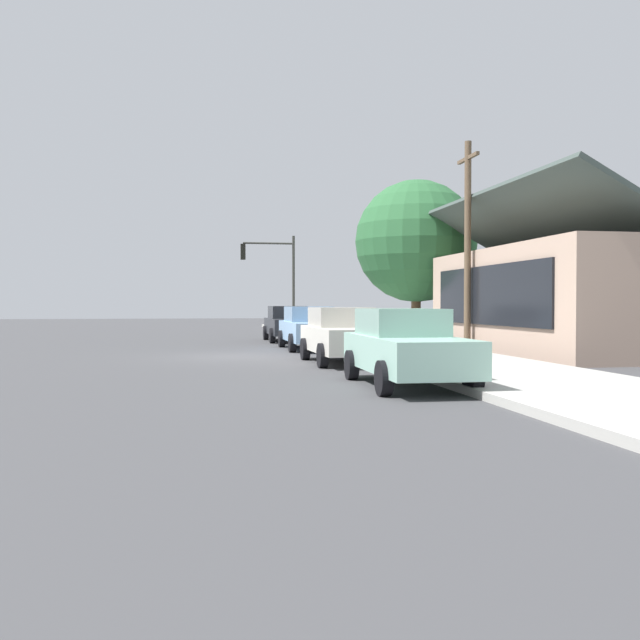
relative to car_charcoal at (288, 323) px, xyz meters
name	(u,v)px	position (x,y,z in m)	size (l,w,h in m)	color
ground_plane	(240,356)	(8.96, -2.73, -0.82)	(120.00, 120.00, 0.00)	#424244
sidewalk_curb	(408,352)	(8.96, 2.87, -0.74)	(60.00, 4.20, 0.16)	#B2AFA8
car_charcoal	(288,323)	(0.00, 0.00, 0.00)	(4.82, 2.01, 1.59)	#2D3035
car_skyblue	(310,327)	(5.77, 0.06, 0.00)	(4.88, 1.99, 1.59)	#8CB7E0
car_ivory	(343,335)	(11.97, 0.01, 0.00)	(4.49, 2.03, 1.59)	silver
car_seafoam	(406,346)	(17.73, 0.11, 0.00)	(4.65, 1.98, 1.59)	#9ED1BC
storefront_building	(583,296)	(8.96, 9.25, 1.14)	(11.95, 7.41, 5.63)	tan
shade_tree	(416,241)	(0.49, 5.86, 3.74)	(5.60, 5.60, 7.37)	brown
traffic_light_main	(273,269)	(-4.52, -0.19, 2.68)	(0.37, 2.79, 5.20)	#383833
utility_pole_wooden	(468,241)	(7.70, 5.47, 3.11)	(1.80, 0.24, 7.50)	brown
fire_hydrant_red	(395,346)	(12.23, 1.47, -0.32)	(0.22, 0.22, 0.71)	red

